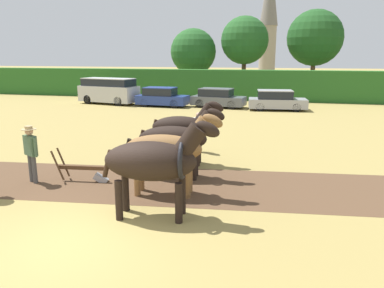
{
  "coord_description": "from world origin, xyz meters",
  "views": [
    {
      "loc": [
        4.26,
        -6.5,
        3.91
      ],
      "look_at": [
        1.43,
        5.04,
        1.1
      ],
      "focal_mm": 35.0,
      "sensor_mm": 36.0,
      "label": 1
    }
  ],
  "objects_px": {
    "parked_van": "(109,91)",
    "parked_car_center_left": "(218,98)",
    "draft_horse_lead_left": "(155,161)",
    "tree_left": "(245,40)",
    "plow": "(86,172)",
    "tree_far_left": "(193,52)",
    "draft_horse_lead_right": "(167,149)",
    "draft_horse_trail_right": "(183,127)",
    "parked_car_left": "(162,97)",
    "tree_center_left": "(315,38)",
    "farmer_at_plow": "(31,149)",
    "farmer_beside_team": "(198,129)",
    "church_spire": "(269,17)",
    "parked_car_center": "(277,100)",
    "draft_horse_trail_left": "(176,138)"
  },
  "relations": [
    {
      "from": "plow",
      "to": "parked_van",
      "type": "height_order",
      "value": "parked_van"
    },
    {
      "from": "draft_horse_trail_left",
      "to": "parked_car_left",
      "type": "height_order",
      "value": "draft_horse_trail_left"
    },
    {
      "from": "draft_horse_lead_left",
      "to": "tree_left",
      "type": "bearing_deg",
      "value": 85.4
    },
    {
      "from": "draft_horse_lead_right",
      "to": "draft_horse_trail_left",
      "type": "relative_size",
      "value": 1.0
    },
    {
      "from": "tree_center_left",
      "to": "draft_horse_trail_left",
      "type": "xyz_separation_m",
      "value": [
        -5.92,
        -27.87,
        -4.26
      ]
    },
    {
      "from": "draft_horse_lead_left",
      "to": "parked_van",
      "type": "relative_size",
      "value": 0.56
    },
    {
      "from": "tree_left",
      "to": "draft_horse_trail_left",
      "type": "relative_size",
      "value": 2.66
    },
    {
      "from": "tree_left",
      "to": "parked_car_center",
      "type": "relative_size",
      "value": 1.8
    },
    {
      "from": "tree_far_left",
      "to": "tree_left",
      "type": "height_order",
      "value": "tree_left"
    },
    {
      "from": "farmer_at_plow",
      "to": "parked_car_left",
      "type": "relative_size",
      "value": 0.44
    },
    {
      "from": "draft_horse_lead_left",
      "to": "parked_car_left",
      "type": "distance_m",
      "value": 20.9
    },
    {
      "from": "parked_car_center",
      "to": "draft_horse_lead_left",
      "type": "bearing_deg",
      "value": -103.42
    },
    {
      "from": "tree_far_left",
      "to": "parked_van",
      "type": "relative_size",
      "value": 1.28
    },
    {
      "from": "draft_horse_lead_left",
      "to": "draft_horse_lead_right",
      "type": "height_order",
      "value": "draft_horse_lead_left"
    },
    {
      "from": "draft_horse_lead_left",
      "to": "church_spire",
      "type": "bearing_deg",
      "value": 83.3
    },
    {
      "from": "plow",
      "to": "draft_horse_trail_right",
      "type": "bearing_deg",
      "value": 40.32
    },
    {
      "from": "tree_far_left",
      "to": "plow",
      "type": "height_order",
      "value": "tree_far_left"
    },
    {
      "from": "plow",
      "to": "draft_horse_trail_left",
      "type": "bearing_deg",
      "value": 15.77
    },
    {
      "from": "tree_left",
      "to": "parked_car_left",
      "type": "height_order",
      "value": "tree_left"
    },
    {
      "from": "plow",
      "to": "church_spire",
      "type": "bearing_deg",
      "value": 80.1
    },
    {
      "from": "plow",
      "to": "farmer_at_plow",
      "type": "distance_m",
      "value": 1.81
    },
    {
      "from": "tree_left",
      "to": "farmer_at_plow",
      "type": "bearing_deg",
      "value": -96.65
    },
    {
      "from": "draft_horse_lead_right",
      "to": "farmer_at_plow",
      "type": "height_order",
      "value": "draft_horse_lead_right"
    },
    {
      "from": "farmer_at_plow",
      "to": "draft_horse_lead_right",
      "type": "bearing_deg",
      "value": -62.68
    },
    {
      "from": "parked_van",
      "to": "parked_car_center_left",
      "type": "bearing_deg",
      "value": 11.09
    },
    {
      "from": "parked_van",
      "to": "church_spire",
      "type": "bearing_deg",
      "value": 84.15
    },
    {
      "from": "tree_center_left",
      "to": "draft_horse_lead_left",
      "type": "height_order",
      "value": "tree_center_left"
    },
    {
      "from": "tree_far_left",
      "to": "tree_left",
      "type": "relative_size",
      "value": 0.86
    },
    {
      "from": "church_spire",
      "to": "tree_center_left",
      "type": "bearing_deg",
      "value": -77.45
    },
    {
      "from": "draft_horse_trail_right",
      "to": "parked_car_left",
      "type": "bearing_deg",
      "value": 104.27
    },
    {
      "from": "tree_left",
      "to": "farmer_beside_team",
      "type": "height_order",
      "value": "tree_left"
    },
    {
      "from": "parked_car_left",
      "to": "draft_horse_lead_left",
      "type": "bearing_deg",
      "value": -69.05
    },
    {
      "from": "tree_center_left",
      "to": "parked_car_center_left",
      "type": "xyz_separation_m",
      "value": [
        -7.58,
        -10.63,
        -4.86
      ]
    },
    {
      "from": "tree_left",
      "to": "draft_horse_trail_right",
      "type": "xyz_separation_m",
      "value": [
        0.64,
        -26.22,
        -4.02
      ]
    },
    {
      "from": "draft_horse_trail_left",
      "to": "tree_far_left",
      "type": "bearing_deg",
      "value": 95.66
    },
    {
      "from": "draft_horse_lead_left",
      "to": "draft_horse_trail_right",
      "type": "distance_m",
      "value": 4.74
    },
    {
      "from": "draft_horse_lead_right",
      "to": "farmer_beside_team",
      "type": "bearing_deg",
      "value": 85.81
    },
    {
      "from": "tree_center_left",
      "to": "plow",
      "type": "bearing_deg",
      "value": -106.54
    },
    {
      "from": "farmer_beside_team",
      "to": "draft_horse_lead_right",
      "type": "bearing_deg",
      "value": -138.64
    },
    {
      "from": "farmer_at_plow",
      "to": "parked_car_center",
      "type": "bearing_deg",
      "value": 5.99
    },
    {
      "from": "tree_left",
      "to": "draft_horse_lead_right",
      "type": "bearing_deg",
      "value": -88.01
    },
    {
      "from": "draft_horse_trail_left",
      "to": "draft_horse_trail_right",
      "type": "xyz_separation_m",
      "value": [
        -0.19,
        1.57,
        0.07
      ]
    },
    {
      "from": "tree_center_left",
      "to": "parked_car_center",
      "type": "relative_size",
      "value": 1.91
    },
    {
      "from": "draft_horse_lead_right",
      "to": "parked_car_center_left",
      "type": "bearing_deg",
      "value": 88.78
    },
    {
      "from": "tree_far_left",
      "to": "draft_horse_lead_right",
      "type": "height_order",
      "value": "tree_far_left"
    },
    {
      "from": "draft_horse_lead_right",
      "to": "parked_van",
      "type": "relative_size",
      "value": 0.56
    },
    {
      "from": "church_spire",
      "to": "parked_van",
      "type": "bearing_deg",
      "value": -107.05
    },
    {
      "from": "farmer_at_plow",
      "to": "parked_car_center",
      "type": "distance_m",
      "value": 19.71
    },
    {
      "from": "tree_center_left",
      "to": "parked_car_center",
      "type": "height_order",
      "value": "tree_center_left"
    },
    {
      "from": "church_spire",
      "to": "draft_horse_lead_left",
      "type": "xyz_separation_m",
      "value": [
        0.11,
        -56.48,
        -8.59
      ]
    }
  ]
}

